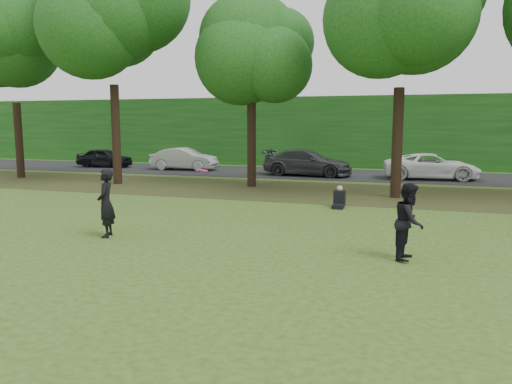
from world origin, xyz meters
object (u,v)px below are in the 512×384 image
(player_left, at_px, (106,203))
(frisbee, at_px, (203,170))
(player_right, at_px, (409,222))
(seated_person, at_px, (339,199))

(player_left, xyz_separation_m, frisbee, (2.92, 0.09, 1.00))
(player_right, xyz_separation_m, frisbee, (-5.17, -0.08, 1.05))
(player_right, height_order, seated_person, player_right)
(player_right, height_order, frisbee, frisbee)
(player_left, height_order, player_right, player_left)
(frisbee, bearing_deg, seated_person, 69.20)
(player_left, distance_m, seated_person, 8.78)
(seated_person, bearing_deg, frisbee, -110.08)
(player_right, distance_m, frisbee, 5.28)
(seated_person, bearing_deg, player_left, -128.02)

